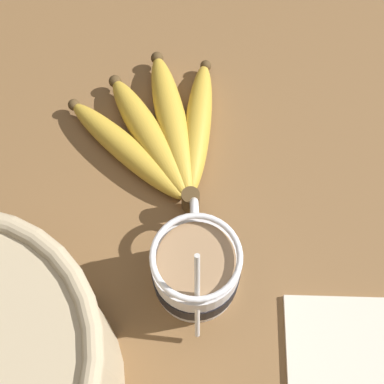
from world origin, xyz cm
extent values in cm
cube|color=brown|center=(0.00, 0.00, 1.33)|extent=(101.65, 101.65, 2.65)
cylinder|color=silver|center=(-9.96, 0.73, 6.51)|extent=(8.74, 8.74, 7.72)
cylinder|color=black|center=(-9.96, 0.73, 5.74)|extent=(8.94, 8.94, 3.09)
torus|color=silver|center=(-4.75, 0.73, 7.06)|extent=(5.13, 0.90, 5.13)
cylinder|color=#997551|center=(-9.96, 0.73, 10.47)|extent=(7.54, 7.54, 0.40)
torus|color=silver|center=(-9.96, 0.73, 11.47)|extent=(8.74, 8.74, 0.60)
cylinder|color=silver|center=(-13.65, 0.73, 10.20)|extent=(4.78, 0.50, 12.27)
ellipsoid|color=silver|center=(-11.49, 0.73, 4.15)|extent=(3.00, 2.00, 0.80)
cylinder|color=#4C381E|center=(-1.45, 1.08, 5.27)|extent=(2.00, 2.00, 3.00)
ellipsoid|color=gold|center=(8.63, -0.18, 4.22)|extent=(18.58, 5.38, 3.14)
sphere|color=#4C381E|center=(17.73, -1.31, 4.22)|extent=(1.41, 1.41, 1.41)
ellipsoid|color=gold|center=(9.22, 3.06, 4.44)|extent=(20.04, 7.12, 3.59)
sphere|color=#4C381E|center=(18.91, 4.86, 4.44)|extent=(1.61, 1.61, 1.61)
ellipsoid|color=gold|center=(7.42, 5.82, 4.43)|extent=(17.66, 11.67, 3.55)
sphere|color=#4C381E|center=(15.41, 10.09, 4.43)|extent=(1.60, 1.60, 1.60)
ellipsoid|color=gold|center=(5.70, 8.42, 4.25)|extent=(15.20, 15.48, 3.19)
sphere|color=#4C381E|center=(12.16, 15.04, 4.25)|extent=(1.44, 1.44, 1.44)
cube|color=beige|center=(-20.37, -13.92, 2.95)|extent=(17.28, 12.54, 0.60)
camera|label=1|loc=(-25.63, 1.51, 58.74)|focal=50.00mm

